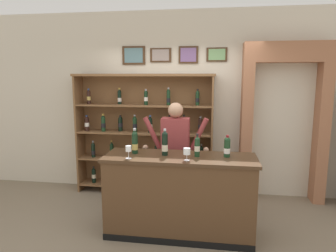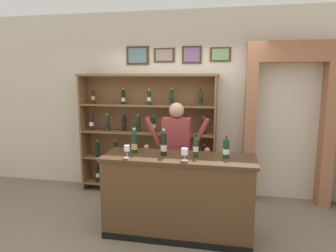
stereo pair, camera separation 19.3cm
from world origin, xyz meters
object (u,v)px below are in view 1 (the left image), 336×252
(tasting_bottle_riserva, at_px, (135,142))
(tasting_bottle_prosecco, at_px, (227,147))
(wine_shelf, at_px, (144,131))
(wine_glass_center, at_px, (128,150))
(shopkeeper, at_px, (175,146))
(wine_glass_left, at_px, (187,152))
(tasting_bottle_brunello, at_px, (197,146))
(tasting_counter, at_px, (180,195))
(tasting_bottle_rosso, at_px, (165,143))

(tasting_bottle_riserva, bearing_deg, tasting_bottle_prosecco, 0.12)
(wine_shelf, distance_m, tasting_bottle_riserva, 1.31)
(wine_shelf, bearing_deg, tasting_bottle_riserva, -82.23)
(tasting_bottle_riserva, relative_size, wine_glass_center, 2.07)
(shopkeeper, relative_size, wine_glass_center, 10.40)
(shopkeeper, height_order, wine_glass_left, shopkeeper)
(shopkeeper, xyz_separation_m, tasting_bottle_brunello, (0.34, -0.59, 0.15))
(wine_glass_center, bearing_deg, tasting_counter, 18.95)
(tasting_bottle_prosecco, bearing_deg, tasting_bottle_riserva, -179.88)
(shopkeeper, xyz_separation_m, tasting_bottle_riserva, (-0.45, -0.56, 0.16))
(shopkeeper, height_order, tasting_bottle_brunello, shopkeeper)
(wine_shelf, xyz_separation_m, tasting_counter, (0.75, -1.34, -0.57))
(wine_shelf, xyz_separation_m, shopkeeper, (0.62, -0.73, -0.08))
(tasting_bottle_prosecco, height_order, wine_glass_left, tasting_bottle_prosecco)
(tasting_bottle_prosecco, bearing_deg, wine_glass_left, -153.54)
(wine_glass_left, bearing_deg, wine_glass_center, -178.28)
(shopkeeper, distance_m, tasting_bottle_prosecco, 0.91)
(tasting_bottle_prosecco, bearing_deg, tasting_bottle_rosso, -177.25)
(tasting_bottle_brunello, xyz_separation_m, wine_glass_center, (-0.80, -0.22, -0.02))
(wine_glass_left, bearing_deg, wine_shelf, 119.40)
(tasting_bottle_rosso, xyz_separation_m, tasting_bottle_prosecco, (0.76, 0.04, -0.03))
(tasting_bottle_riserva, relative_size, tasting_bottle_rosso, 0.97)
(tasting_bottle_brunello, bearing_deg, tasting_bottle_prosecco, 5.77)
(tasting_bottle_prosecco, bearing_deg, tasting_counter, -174.90)
(wine_shelf, bearing_deg, tasting_bottle_prosecco, -44.19)
(wine_shelf, height_order, shopkeeper, wine_shelf)
(wine_glass_left, bearing_deg, tasting_bottle_brunello, 61.20)
(tasting_counter, height_order, shopkeeper, shopkeeper)
(tasting_bottle_rosso, height_order, tasting_bottle_brunello, tasting_bottle_rosso)
(tasting_counter, xyz_separation_m, tasting_bottle_riserva, (-0.58, 0.05, 0.65))
(tasting_counter, distance_m, wine_glass_center, 0.88)
(wine_glass_left, bearing_deg, shopkeeper, 106.50)
(tasting_bottle_rosso, distance_m, wine_glass_center, 0.46)
(wine_shelf, xyz_separation_m, wine_glass_center, (0.16, -1.54, 0.05))
(tasting_bottle_riserva, bearing_deg, wine_glass_left, -18.70)
(wine_glass_center, bearing_deg, tasting_bottle_prosecco, 12.33)
(tasting_bottle_rosso, bearing_deg, tasting_bottle_riserva, 175.02)
(shopkeeper, height_order, tasting_bottle_rosso, shopkeeper)
(tasting_bottle_rosso, distance_m, tasting_bottle_brunello, 0.40)
(tasting_bottle_riserva, relative_size, wine_glass_left, 2.19)
(wine_shelf, relative_size, tasting_counter, 1.25)
(tasting_bottle_riserva, relative_size, tasting_bottle_brunello, 1.14)
(wine_shelf, bearing_deg, shopkeeper, -49.57)
(tasting_bottle_brunello, height_order, tasting_bottle_prosecco, tasting_bottle_brunello)
(shopkeeper, xyz_separation_m, wine_glass_center, (-0.46, -0.81, 0.13))
(tasting_bottle_rosso, relative_size, tasting_bottle_brunello, 1.17)
(tasting_bottle_rosso, relative_size, wine_glass_center, 2.13)
(tasting_bottle_rosso, xyz_separation_m, wine_glass_center, (-0.40, -0.22, -0.04))
(tasting_bottle_riserva, height_order, wine_glass_left, tasting_bottle_riserva)
(tasting_bottle_riserva, height_order, tasting_bottle_rosso, tasting_bottle_rosso)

